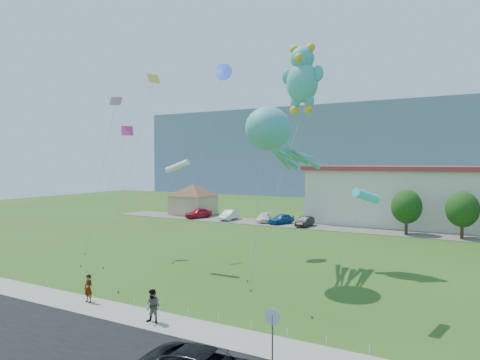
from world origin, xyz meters
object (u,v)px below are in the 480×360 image
at_px(pavilion, 193,197).
at_px(parked_car_blue, 281,219).
at_px(pedestrian_right, 153,306).
at_px(stop_sign, 272,322).
at_px(pedestrian_left, 88,288).
at_px(parked_car_red, 199,213).
at_px(parked_car_black, 305,221).
at_px(octopus_kite, 274,138).
at_px(teddy_bear_kite, 302,77).
at_px(parked_car_white, 264,218).
at_px(parked_car_silver, 229,215).

bearing_deg(pavilion, parked_car_blue, -10.52).
bearing_deg(pedestrian_right, pavilion, 116.89).
distance_m(stop_sign, pedestrian_left, 13.42).
relative_size(stop_sign, pedestrian_right, 1.38).
distance_m(pedestrian_right, parked_car_blue, 38.89).
distance_m(parked_car_red, parked_car_black, 17.62).
relative_size(stop_sign, parked_car_black, 0.62).
relative_size(parked_car_red, parked_car_black, 1.09).
height_order(pavilion, pedestrian_right, pavilion).
distance_m(octopus_kite, teddy_bear_kite, 7.99).
bearing_deg(parked_car_white, pedestrian_left, -99.79).
xyz_separation_m(parked_car_silver, parked_car_white, (5.63, 0.32, -0.11)).
height_order(pedestrian_left, parked_car_white, pedestrian_left).
xyz_separation_m(pedestrian_left, parked_car_black, (0.82, 36.48, -0.23)).
xyz_separation_m(parked_car_silver, parked_car_blue, (8.54, -0.07, -0.02)).
bearing_deg(parked_car_blue, parked_car_silver, -161.32).
bearing_deg(pedestrian_left, parked_car_white, 99.30).
bearing_deg(parked_car_silver, pedestrian_left, -77.43).
height_order(parked_car_silver, teddy_bear_kite, teddy_bear_kite).
bearing_deg(teddy_bear_kite, octopus_kite, -90.54).
xyz_separation_m(parked_car_white, teddy_bear_kite, (13.38, -20.56, 15.43)).
height_order(pedestrian_left, parked_car_blue, pedestrian_left).
distance_m(pedestrian_right, parked_car_red, 43.84).
distance_m(pedestrian_left, octopus_kite, 16.58).
xyz_separation_m(pedestrian_right, parked_car_white, (-11.58, 38.30, -0.32)).
distance_m(parked_car_red, parked_car_white, 10.99).
distance_m(pavilion, parked_car_white, 14.87).
height_order(pavilion, parked_car_white, pavilion).
bearing_deg(parked_car_white, parked_car_silver, 164.62).
height_order(parked_car_black, teddy_bear_kite, teddy_bear_kite).
height_order(stop_sign, octopus_kite, octopus_kite).
xyz_separation_m(parked_car_red, parked_car_white, (10.97, 0.70, -0.13)).
xyz_separation_m(parked_car_red, teddy_bear_kite, (24.35, -19.85, 15.30)).
bearing_deg(parked_car_white, parked_car_blue, -26.27).
height_order(pedestrian_left, teddy_bear_kite, teddy_bear_kite).
bearing_deg(pedestrian_left, parked_car_black, 89.20).
distance_m(pedestrian_right, teddy_bear_kite, 23.37).
bearing_deg(parked_car_red, stop_sign, -33.84).
bearing_deg(pavilion, pedestrian_right, -57.71).
bearing_deg(teddy_bear_kite, stop_sign, -73.13).
xyz_separation_m(pedestrian_left, parked_car_red, (-16.80, 36.83, -0.14)).
relative_size(parked_car_red, teddy_bear_kite, 0.23).
distance_m(parked_car_blue, octopus_kite, 29.62).
height_order(parked_car_silver, octopus_kite, octopus_kite).
bearing_deg(parked_car_red, teddy_bear_kite, -20.88).
height_order(parked_car_red, parked_car_white, parked_car_red).
bearing_deg(parked_car_blue, teddy_bear_kite, -43.39).
distance_m(parked_car_black, teddy_bear_kite, 25.74).
bearing_deg(pedestrian_right, stop_sign, -13.62).
xyz_separation_m(pedestrian_left, parked_car_blue, (-2.92, 37.14, -0.18)).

